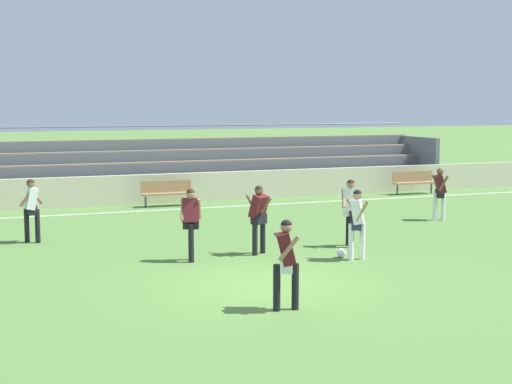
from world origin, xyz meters
The scene contains 14 objects.
ground_plane centered at (0.00, 0.00, 0.00)m, with size 160.00×160.00×0.00m, color #517A38.
field_line_sideline centered at (0.00, 10.74, 0.00)m, with size 44.00×0.12×0.01m, color white.
sideline_wall centered at (0.00, 12.38, 0.53)m, with size 48.00×0.16×1.06m, color beige.
bleacher_stand centered at (1.67, 14.91, 1.15)m, with size 22.74×3.33×2.67m.
bench_far_left centered at (10.68, 11.60, 0.55)m, with size 1.80×0.40×0.90m.
bench_near_wall_gap centered at (0.66, 11.60, 0.55)m, with size 1.80×0.40×0.90m.
player_white_overlapping centered at (3.37, 2.93, 1.03)m, with size 0.61×0.41×1.71m.
player_white_wide_right centered at (2.79, 1.45, 0.98)m, with size 0.47×0.63×1.65m.
player_dark_deep_cover centered at (-0.33, -1.81, 0.96)m, with size 0.47×0.62×1.62m.
player_dark_on_ball centered at (0.87, 2.83, 0.99)m, with size 0.51×0.71×1.67m.
player_dark_dropping_back centered at (7.89, 5.69, 0.97)m, with size 0.48×0.57×1.63m.
player_white_trailing_run centered at (-4.18, 6.24, 0.99)m, with size 0.63×0.46×1.67m.
player_dark_challenging centered at (-0.86, 2.64, 1.00)m, with size 0.55×0.48×1.68m.
soccer_ball centered at (2.56, 1.77, 0.11)m, with size 0.22×0.22×0.22m, color white.
Camera 1 is at (-5.14, -13.45, 3.66)m, focal length 51.43 mm.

